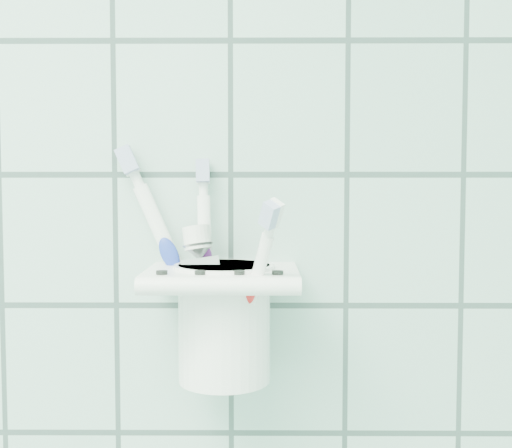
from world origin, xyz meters
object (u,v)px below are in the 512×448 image
Objects in this scene: toothbrush_orange at (233,268)px; cup at (224,318)px; toothbrush_pink at (219,245)px; holder_bracket at (222,279)px; toothpaste_tube at (214,288)px; toothbrush_blue at (207,262)px.

cup is at bearing -84.03° from toothbrush_orange.
toothbrush_pink is 0.02m from toothbrush_orange.
holder_bracket is 0.01m from toothpaste_tube.
toothbrush_pink is 0.02m from toothbrush_blue.
toothbrush_orange is (0.02, 0.00, -0.01)m from toothbrush_blue.
toothbrush_pink is 0.04m from toothpaste_tube.
holder_bracket is 0.69× the size of toothbrush_blue.
holder_bracket is at bearing -42.73° from toothbrush_blue.
toothbrush_orange reaches higher than holder_bracket.
holder_bracket and cup have the same top height.
cup is 0.05m from toothbrush_blue.
toothbrush_orange is (0.01, 0.02, 0.01)m from holder_bracket.
toothbrush_orange is at bearing 48.04° from toothpaste_tube.
toothbrush_pink reaches higher than toothbrush_orange.
cup is 0.76× the size of toothpaste_tube.
toothbrush_orange is at bearing 7.49° from toothbrush_blue.
toothbrush_blue reaches higher than toothpaste_tube.
toothpaste_tube is at bearing -103.06° from toothbrush_pink.
toothbrush_blue is at bearing -151.10° from toothbrush_pink.
holder_bracket is 0.61× the size of toothbrush_pink.
toothbrush_pink is (-0.00, 0.02, 0.03)m from holder_bracket.
toothbrush_pink is at bearing 77.30° from toothpaste_tube.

